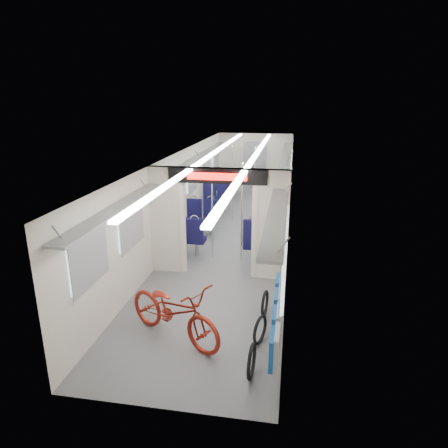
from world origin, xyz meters
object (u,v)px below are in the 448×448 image
stanchion_near_right (242,213)px  stanchion_near_left (212,211)px  bike_hoop_b (260,331)px  stanchion_far_left (233,184)px  bicycle (174,311)px  stanchion_far_right (254,187)px  seat_bay_far_right (274,195)px  bike_hoop_a (252,363)px  seat_bay_near_right (268,226)px  bike_hoop_c (265,304)px  flip_bench (277,316)px  seat_bay_far_left (222,189)px  seat_bay_near_left (195,224)px

stanchion_near_right → stanchion_near_left: bearing=175.0°
bike_hoop_b → stanchion_far_left: stanchion_far_left is taller
stanchion_near_left → stanchion_far_left: bearing=89.8°
bicycle → stanchion_near_left: bearing=30.2°
bicycle → stanchion_far_right: size_ratio=0.82×
bicycle → seat_bay_far_right: 7.73m
bike_hoop_a → seat_bay_near_right: seat_bay_near_right is taller
bike_hoop_c → bicycle: bearing=-144.8°
stanchion_near_right → bike_hoop_a: bearing=-80.7°
bike_hoop_b → stanchion_near_left: size_ratio=0.20×
flip_bench → stanchion_far_right: (-0.94, 6.11, 0.57)m
seat_bay_far_right → stanchion_near_left: stanchion_near_left is taller
stanchion_near_left → stanchion_far_right: 2.81m
bike_hoop_a → seat_bay_far_left: bearing=102.5°
stanchion_near_right → stanchion_far_right: size_ratio=1.00×
flip_bench → seat_bay_near_left: seat_bay_near_left is taller
stanchion_far_left → stanchion_near_right: bearing=-77.8°
flip_bench → seat_bay_far_left: bearing=105.4°
seat_bay_far_left → stanchion_far_left: bearing=-70.6°
seat_bay_near_right → bike_hoop_b: bearing=-87.8°
bicycle → stanchion_near_right: bearing=18.4°
seat_bay_far_right → seat_bay_far_left: bearing=161.0°
bicycle → seat_bay_near_right: 4.43m
seat_bay_near_right → stanchion_near_left: stanchion_near_left is taller
seat_bay_near_left → seat_bay_near_right: bearing=1.4°
stanchion_near_left → stanchion_near_right: 0.69m
bicycle → seat_bay_near_left: (-0.70, 4.22, 0.03)m
stanchion_near_left → seat_bay_near_right: bearing=36.4°
flip_bench → stanchion_far_left: 6.70m
stanchion_near_left → seat_bay_near_left: bearing=126.6°
stanchion_far_right → stanchion_near_right: bearing=-90.4°
bike_hoop_a → seat_bay_far_left: seat_bay_far_left is taller
seat_bay_far_right → bicycle: bearing=-98.7°
stanchion_near_right → stanchion_far_right: same height
bike_hoop_a → stanchion_far_right: size_ratio=0.22×
flip_bench → stanchion_far_right: size_ratio=0.92×
bike_hoop_a → seat_bay_far_left: (-1.99, 8.99, 0.31)m
bicycle → bike_hoop_c: (1.35, 0.95, -0.29)m
seat_bay_far_right → stanchion_near_left: (-1.23, -4.28, 0.58)m
bicycle → stanchion_near_right: stanchion_near_right is taller
bike_hoop_c → seat_bay_far_left: (-2.05, 7.33, 0.34)m
flip_bench → bike_hoop_b: 0.47m
bike_hoop_b → stanchion_near_left: (-1.39, 3.26, 0.94)m
bicycle → bike_hoop_c: size_ratio=4.09×
stanchion_near_right → stanchion_far_left: same height
seat_bay_near_left → bike_hoop_b: bearing=-63.8°
seat_bay_far_left → stanchion_far_right: bearing=-58.6°
seat_bay_near_left → bicycle: bearing=-80.6°
bike_hoop_b → flip_bench: bearing=-27.4°
bike_hoop_c → seat_bay_near_right: seat_bay_near_right is taller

